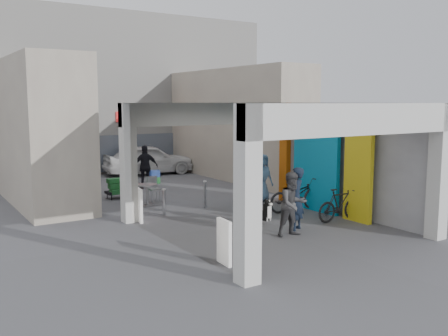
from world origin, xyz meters
TOP-DOWN VIEW (x-y plane):
  - ground at (0.00, 0.00)m, footprint 90.00×90.00m
  - arcade_canopy at (0.54, -0.82)m, footprint 6.40×6.45m
  - far_building at (-0.00, 13.99)m, footprint 18.00×4.08m
  - plaza_bldg_left at (-4.50, 7.50)m, footprint 2.00×9.00m
  - plaza_bldg_right at (4.50, 7.50)m, footprint 2.00×9.00m
  - bollard_left at (-1.74, 2.26)m, footprint 0.09×0.09m
  - bollard_center at (-0.13, 2.47)m, footprint 0.09×0.09m
  - bollard_right at (1.69, 2.26)m, footprint 0.09×0.09m
  - advert_board_near at (-2.75, -2.78)m, footprint 0.13×0.55m
  - advert_board_far at (-2.75, 1.85)m, footprint 0.18×0.56m
  - cafe_set at (-1.70, 4.19)m, footprint 1.46×1.18m
  - produce_stand at (-1.84, 5.67)m, footprint 1.10×0.60m
  - crate_stack at (0.63, 8.10)m, footprint 0.53×0.46m
  - border_collie at (0.53, -0.02)m, footprint 0.25×0.49m
  - man_with_dog at (0.51, -1.37)m, footprint 0.76×0.68m
  - man_back_turned at (0.03, -1.80)m, footprint 0.88×0.71m
  - man_elderly at (2.15, 2.37)m, footprint 0.89×0.63m
  - man_crates at (-0.22, 7.11)m, footprint 1.10×0.60m
  - bicycle_front at (2.10, 0.47)m, footprint 2.07×0.79m
  - bicycle_rear at (2.30, -1.29)m, footprint 1.67×0.53m
  - white_van at (1.54, 10.72)m, footprint 4.48×2.15m

SIDE VIEW (x-z plane):
  - ground at x=0.00m, z-range 0.00..0.00m
  - border_collie at x=0.53m, z-range -0.07..0.61m
  - crate_stack at x=0.63m, z-range 0.00..0.56m
  - produce_stand at x=-1.84m, z-range -0.07..0.65m
  - cafe_set at x=-1.70m, z-range -0.13..0.75m
  - bollard_left at x=-1.74m, z-range 0.00..0.82m
  - bollard_center at x=-0.13m, z-range 0.00..0.90m
  - bollard_right at x=1.69m, z-range 0.00..0.92m
  - bicycle_rear at x=2.30m, z-range 0.00..1.00m
  - advert_board_near at x=-2.75m, z-range 0.01..1.01m
  - advert_board_far at x=-2.75m, z-range 0.01..1.01m
  - bicycle_front at x=2.10m, z-range 0.00..1.08m
  - white_van at x=1.54m, z-range 0.00..1.48m
  - man_back_turned at x=0.03m, z-range 0.00..1.71m
  - man_elderly at x=2.15m, z-range 0.00..1.71m
  - man_with_dog at x=0.51m, z-range 0.00..1.75m
  - man_crates at x=-0.22m, z-range 0.00..1.77m
  - arcade_canopy at x=0.54m, z-range -0.90..5.50m
  - plaza_bldg_left at x=-4.50m, z-range 0.00..5.00m
  - plaza_bldg_right at x=4.50m, z-range 0.00..5.00m
  - far_building at x=0.00m, z-range -0.01..7.99m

